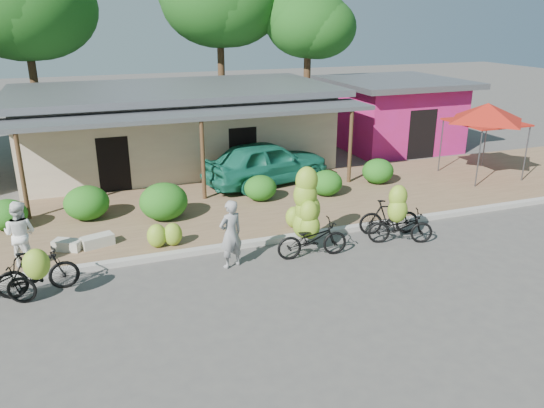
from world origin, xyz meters
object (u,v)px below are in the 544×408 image
(bike_center, at_px, (309,222))
(sack_near, at_px, (98,241))
(red_canopy, at_px, (487,113))
(bike_far_right, at_px, (400,227))
(bike_left, at_px, (37,271))
(tree_far_center, at_px, (18,1))
(tree_near_right, at_px, (304,21))
(teal_van, at_px, (266,162))
(sack_far, at_px, (68,245))
(bike_right, at_px, (391,214))
(bystander, at_px, (20,234))
(vendor, at_px, (231,234))

(bike_center, relative_size, sack_near, 2.77)
(red_canopy, xyz_separation_m, bike_far_right, (-6.46, -4.33, -2.13))
(red_canopy, xyz_separation_m, bike_left, (-15.92, -4.05, -1.99))
(tree_far_center, distance_m, bike_center, 17.77)
(tree_near_right, distance_m, bike_far_right, 15.14)
(tree_far_center, height_order, bike_left, tree_far_center)
(teal_van, bearing_deg, sack_far, 104.04)
(bike_left, height_order, bike_far_right, bike_left)
(sack_near, bearing_deg, tree_near_right, 46.04)
(bike_left, height_order, bike_center, bike_center)
(tree_near_right, xyz_separation_m, sack_far, (-11.78, -11.40, -5.56))
(bike_far_right, bearing_deg, sack_near, 92.72)
(tree_far_center, bearing_deg, sack_near, -81.22)
(bike_right, xyz_separation_m, bike_far_right, (-0.00, -0.50, -0.23))
(tree_far_center, distance_m, teal_van, 13.59)
(bike_far_right, xyz_separation_m, teal_van, (-1.79, 6.25, 0.46))
(bystander, height_order, teal_van, bystander)
(bike_far_right, distance_m, sack_near, 8.44)
(bike_center, relative_size, teal_van, 0.49)
(tree_near_right, bearing_deg, red_canopy, -69.69)
(teal_van, bearing_deg, bike_far_right, -178.18)
(tree_near_right, relative_size, bike_left, 4.00)
(bike_center, height_order, teal_van, bike_center)
(bike_center, bearing_deg, tree_near_right, -17.90)
(sack_near, bearing_deg, bike_far_right, -16.89)
(sack_near, distance_m, bystander, 2.03)
(bike_far_right, bearing_deg, tree_far_center, 52.85)
(bike_far_right, relative_size, sack_near, 2.28)
(bystander, bearing_deg, sack_far, -122.98)
(bike_far_right, bearing_deg, bystander, 98.99)
(sack_far, bearing_deg, bike_far_right, -15.58)
(red_canopy, bearing_deg, bike_left, -165.73)
(bike_right, bearing_deg, bike_far_right, -165.74)
(bike_left, xyz_separation_m, bystander, (-0.42, 1.58, 0.35))
(bike_right, bearing_deg, tree_near_right, 2.23)
(bike_left, height_order, bike_right, bike_right)
(bike_center, xyz_separation_m, sack_far, (-6.15, 2.20, -0.65))
(red_canopy, xyz_separation_m, vendor, (-11.36, -4.13, -1.71))
(sack_far, height_order, bystander, bystander)
(red_canopy, relative_size, sack_near, 4.12)
(bike_center, relative_size, bystander, 1.37)
(sack_far, relative_size, bystander, 0.44)
(bystander, bearing_deg, bike_right, -161.65)
(vendor, bearing_deg, sack_far, -48.54)
(sack_far, distance_m, teal_van, 8.05)
(red_canopy, distance_m, bike_left, 16.55)
(bike_center, distance_m, bike_far_right, 2.75)
(sack_near, distance_m, vendor, 3.94)
(bike_left, height_order, bystander, bystander)
(bike_left, relative_size, vendor, 1.03)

